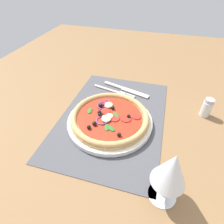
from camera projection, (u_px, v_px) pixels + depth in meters
ground_plane at (113, 119)px, 62.17cm from camera, size 190.00×140.00×2.40cm
placemat at (113, 116)px, 61.25cm from camera, size 48.52×33.61×0.40cm
plate at (111, 121)px, 57.90cm from camera, size 26.97×26.97×1.48cm
pizza at (111, 117)px, 56.74cm from camera, size 24.74×24.74×2.70cm
fork at (116, 92)px, 71.42cm from camera, size 5.69×17.85×0.44cm
knife at (126, 89)px, 72.67cm from camera, size 7.25×19.65×0.62cm
wine_glass at (171, 171)px, 34.54cm from camera, size 7.20×7.20×14.90cm
pepper_shaker at (207, 108)px, 59.77cm from camera, size 3.20×3.20×6.70cm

